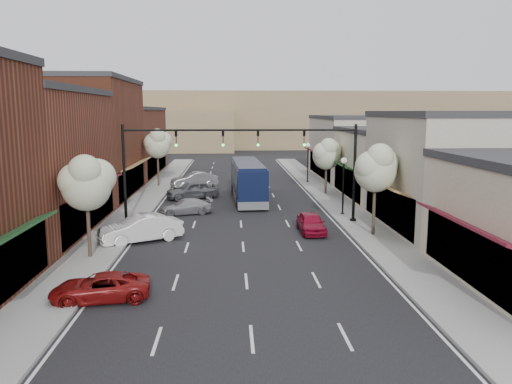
{
  "coord_description": "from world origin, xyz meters",
  "views": [
    {
      "loc": [
        -0.68,
        -26.38,
        7.86
      ],
      "look_at": [
        1.09,
        8.55,
        2.2
      ],
      "focal_mm": 35.0,
      "sensor_mm": 36.0,
      "label": 1
    }
  ],
  "objects": [
    {
      "name": "bldg_left_far",
      "position": [
        -14.22,
        36.0,
        4.16
      ],
      "size": [
        10.14,
        18.1,
        8.4
      ],
      "color": "brown",
      "rests_on": "ground"
    },
    {
      "name": "parked_car_d",
      "position": [
        -4.2,
        18.52,
        0.81
      ],
      "size": [
        5.14,
        3.57,
        1.63
      ],
      "primitive_type": "imported",
      "rotation": [
        0.0,
        0.0,
        -1.18
      ],
      "color": "#515358",
      "rests_on": "ground"
    },
    {
      "name": "lamp_post_near",
      "position": [
        7.8,
        10.5,
        3.01
      ],
      "size": [
        0.44,
        0.44,
        4.44
      ],
      "color": "black",
      "rests_on": "ground"
    },
    {
      "name": "lamp_post_far",
      "position": [
        7.8,
        28.0,
        3.01
      ],
      "size": [
        0.44,
        0.44,
        4.44
      ],
      "color": "black",
      "rests_on": "ground"
    },
    {
      "name": "coach_bus",
      "position": [
        0.8,
        17.65,
        1.8
      ],
      "size": [
        3.0,
        11.35,
        3.44
      ],
      "rotation": [
        0.0,
        0.0,
        0.05
      ],
      "color": "black",
      "rests_on": "ground"
    },
    {
      "name": "parked_car_e",
      "position": [
        -4.51,
        25.57,
        0.79
      ],
      "size": [
        5.07,
        3.48,
        1.58
      ],
      "primitive_type": "imported",
      "rotation": [
        0.0,
        0.0,
        -1.15
      ],
      "color": "#96969B",
      "rests_on": "ground"
    },
    {
      "name": "sidewalk_right",
      "position": [
        8.4,
        18.5,
        0.07
      ],
      "size": [
        2.8,
        73.0,
        0.15
      ],
      "primitive_type": "cube",
      "color": "gray",
      "rests_on": "ground"
    },
    {
      "name": "signal_mast_right",
      "position": [
        5.62,
        8.0,
        4.62
      ],
      "size": [
        8.22,
        0.46,
        7.0
      ],
      "color": "black",
      "rests_on": "ground"
    },
    {
      "name": "curb_left",
      "position": [
        -7.0,
        18.5,
        0.07
      ],
      "size": [
        0.25,
        73.0,
        0.17
      ],
      "primitive_type": "cube",
      "color": "gray",
      "rests_on": "ground"
    },
    {
      "name": "tree_right_near",
      "position": [
        8.35,
        3.94,
        4.45
      ],
      "size": [
        2.85,
        2.65,
        5.95
      ],
      "color": "#47382B",
      "rests_on": "ground"
    },
    {
      "name": "ground",
      "position": [
        0.0,
        0.0,
        0.0
      ],
      "size": [
        160.0,
        160.0,
        0.0
      ],
      "primitive_type": "plane",
      "color": "black",
      "rests_on": "ground"
    },
    {
      "name": "parked_car_c",
      "position": [
        -4.2,
        11.62,
        0.59
      ],
      "size": [
        4.39,
        2.68,
        1.19
      ],
      "primitive_type": "imported",
      "rotation": [
        0.0,
        0.0,
        -1.3
      ],
      "color": "#97979C",
      "rests_on": "ground"
    },
    {
      "name": "signal_mast_left",
      "position": [
        -5.62,
        8.0,
        4.62
      ],
      "size": [
        8.22,
        0.46,
        7.0
      ],
      "color": "black",
      "rests_on": "ground"
    },
    {
      "name": "curb_right",
      "position": [
        7.0,
        18.5,
        0.07
      ],
      "size": [
        0.25,
        73.0,
        0.17
      ],
      "primitive_type": "cube",
      "color": "gray",
      "rests_on": "ground"
    },
    {
      "name": "bldg_left_midnear",
      "position": [
        -14.23,
        6.0,
        4.66
      ],
      "size": [
        10.14,
        14.1,
        9.4
      ],
      "color": "brown",
      "rests_on": "ground"
    },
    {
      "name": "parked_car_b",
      "position": [
        -6.2,
        3.49,
        0.82
      ],
      "size": [
        5.23,
        3.88,
        1.64
      ],
      "primitive_type": "imported",
      "rotation": [
        0.0,
        0.0,
        -1.08
      ],
      "color": "silver",
      "rests_on": "ground"
    },
    {
      "name": "red_hatchback",
      "position": [
        4.53,
        5.24,
        0.67
      ],
      "size": [
        1.65,
        3.94,
        1.33
      ],
      "primitive_type": "imported",
      "rotation": [
        0.0,
        0.0,
        0.02
      ],
      "color": "maroon",
      "rests_on": "ground"
    },
    {
      "name": "bldg_right_midfar",
      "position": [
        13.7,
        18.0,
        3.17
      ],
      "size": [
        9.14,
        12.1,
        6.4
      ],
      "color": "beige",
      "rests_on": "ground"
    },
    {
      "name": "hill_near",
      "position": [
        -25.0,
        78.0,
        4.0
      ],
      "size": [
        50.0,
        20.0,
        8.0
      ],
      "primitive_type": "cube",
      "color": "#7A6647",
      "rests_on": "ground"
    },
    {
      "name": "sidewalk_left",
      "position": [
        -8.4,
        18.5,
        0.07
      ],
      "size": [
        2.8,
        73.0,
        0.15
      ],
      "primitive_type": "cube",
      "color": "gray",
      "rests_on": "ground"
    },
    {
      "name": "bldg_right_midnear",
      "position": [
        13.72,
        6.0,
        3.91
      ],
      "size": [
        9.14,
        12.1,
        7.9
      ],
      "color": "#B0A997",
      "rests_on": "ground"
    },
    {
      "name": "parked_car_a",
      "position": [
        -6.2,
        -6.09,
        0.57
      ],
      "size": [
        4.36,
        2.5,
        1.14
      ],
      "primitive_type": "imported",
      "rotation": [
        0.0,
        0.0,
        -1.42
      ],
      "color": "maroon",
      "rests_on": "ground"
    },
    {
      "name": "tree_left_far",
      "position": [
        -8.25,
        25.94,
        4.6
      ],
      "size": [
        2.85,
        2.65,
        6.13
      ],
      "color": "#47382B",
      "rests_on": "ground"
    },
    {
      "name": "hill_far",
      "position": [
        0.0,
        90.0,
        6.0
      ],
      "size": [
        120.0,
        30.0,
        12.0
      ],
      "primitive_type": "cube",
      "color": "#7A6647",
      "rests_on": "ground"
    },
    {
      "name": "tree_right_far",
      "position": [
        8.35,
        19.94,
        3.99
      ],
      "size": [
        2.85,
        2.65,
        5.43
      ],
      "color": "#47382B",
      "rests_on": "ground"
    },
    {
      "name": "bldg_right_far",
      "position": [
        13.71,
        32.0,
        3.66
      ],
      "size": [
        9.14,
        16.1,
        7.4
      ],
      "color": "#B0A997",
      "rests_on": "ground"
    },
    {
      "name": "tree_left_near",
      "position": [
        -8.25,
        -0.06,
        4.22
      ],
      "size": [
        2.85,
        2.65,
        5.69
      ],
      "color": "#47382B",
      "rests_on": "ground"
    },
    {
      "name": "bldg_left_midfar",
      "position": [
        -14.24,
        20.0,
        5.4
      ],
      "size": [
        10.14,
        14.1,
        10.9
      ],
      "color": "brown",
      "rests_on": "ground"
    }
  ]
}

